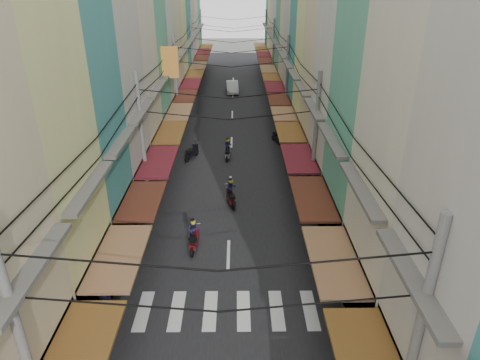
{
  "coord_description": "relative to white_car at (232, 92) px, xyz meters",
  "views": [
    {
      "loc": [
        0.44,
        -19.82,
        12.75
      ],
      "look_at": [
        0.63,
        2.89,
        1.83
      ],
      "focal_mm": 32.0,
      "sensor_mm": 36.0,
      "label": 1
    }
  ],
  "objects": [
    {
      "name": "building_row_left",
      "position": [
        -7.87,
        -14.56,
        9.78
      ],
      "size": [
        7.8,
        67.67,
        23.7
      ],
      "color": "#BBB6AB",
      "rests_on": "ground"
    },
    {
      "name": "building_row_right",
      "position": [
        7.97,
        -14.68,
        9.41
      ],
      "size": [
        7.8,
        68.98,
        22.59
      ],
      "color": "teal",
      "rests_on": "ground"
    },
    {
      "name": "crosswalk",
      "position": [
        0.05,
        -37.12,
        0.03
      ],
      "size": [
        7.55,
        2.4,
        0.01
      ],
      "color": "silver",
      "rests_on": "ground"
    },
    {
      "name": "road",
      "position": [
        0.05,
        -11.12,
        0.01
      ],
      "size": [
        10.0,
        80.0,
        0.02
      ],
      "primitive_type": "cube",
      "color": "black",
      "rests_on": "ground"
    },
    {
      "name": "pedestrians",
      "position": [
        -4.67,
        -27.11,
        1.04
      ],
      "size": [
        13.62,
        23.2,
        2.19
      ],
      "color": "#261F2A",
      "rests_on": "ground"
    },
    {
      "name": "market_umbrella",
      "position": [
        6.37,
        -34.09,
        2.07
      ],
      "size": [
        2.23,
        2.23,
        2.35
      ],
      "color": "#B2B2B7",
      "rests_on": "ground"
    },
    {
      "name": "traffic_sign",
      "position": [
        5.82,
        -34.82,
        2.14
      ],
      "size": [
        0.1,
        0.64,
        2.93
      ],
      "color": "slate",
      "rests_on": "ground"
    },
    {
      "name": "sidewalk_left",
      "position": [
        -6.45,
        -11.12,
        0.03
      ],
      "size": [
        3.0,
        80.0,
        0.06
      ],
      "primitive_type": "cube",
      "color": "gray",
      "rests_on": "ground"
    },
    {
      "name": "parked_scooters",
      "position": [
        4.48,
        -35.3,
        0.49
      ],
      "size": [
        12.69,
        14.66,
        1.01
      ],
      "color": "black",
      "rests_on": "ground"
    },
    {
      "name": "ground",
      "position": [
        0.05,
        -31.12,
        0.0
      ],
      "size": [
        160.0,
        160.0,
        0.0
      ],
      "primitive_type": "plane",
      "color": "slate",
      "rests_on": "ground"
    },
    {
      "name": "sidewalk_right",
      "position": [
        6.55,
        -11.12,
        0.03
      ],
      "size": [
        3.0,
        80.0,
        0.06
      ],
      "primitive_type": "cube",
      "color": "gray",
      "rests_on": "ground"
    },
    {
      "name": "moving_scooters",
      "position": [
        -0.44,
        -25.09,
        0.53
      ],
      "size": [
        7.16,
        17.2,
        1.8
      ],
      "color": "black",
      "rests_on": "ground"
    },
    {
      "name": "utility_poles",
      "position": [
        0.05,
        -16.11,
        6.59
      ],
      "size": [
        10.2,
        66.13,
        8.2
      ],
      "color": "slate",
      "rests_on": "ground"
    },
    {
      "name": "white_car",
      "position": [
        0.0,
        0.0,
        0.0
      ],
      "size": [
        4.66,
        2.0,
        1.62
      ],
      "primitive_type": "imported",
      "rotation": [
        0.0,
        0.0,
        0.05
      ],
      "color": "silver",
      "rests_on": "ground"
    },
    {
      "name": "bicycle",
      "position": [
        7.55,
        -30.54,
        0.0
      ],
      "size": [
        1.56,
        0.98,
        1.0
      ],
      "primitive_type": "imported",
      "rotation": [
        0.0,
        0.0,
        1.89
      ],
      "color": "black",
      "rests_on": "ground"
    }
  ]
}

